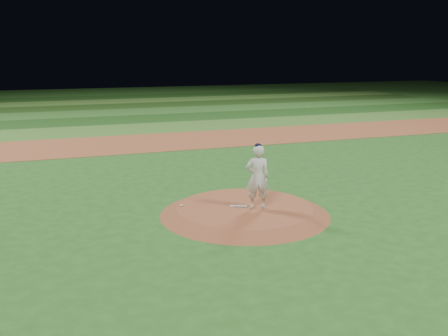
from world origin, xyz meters
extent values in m
plane|color=#245B1D|center=(0.00, 0.00, 0.00)|extent=(120.00, 120.00, 0.00)
cube|color=brown|center=(0.00, 14.00, 0.01)|extent=(70.00, 6.00, 0.02)
cube|color=#3B6F28|center=(0.00, 19.50, 0.01)|extent=(70.00, 5.00, 0.02)
cube|color=#1B4716|center=(0.00, 24.50, 0.01)|extent=(70.00, 5.00, 0.02)
cube|color=#2F6625|center=(0.00, 29.50, 0.01)|extent=(70.00, 5.00, 0.02)
cube|color=#204415|center=(0.00, 34.50, 0.01)|extent=(70.00, 5.00, 0.02)
cube|color=#42772B|center=(0.00, 39.50, 0.01)|extent=(70.00, 5.00, 0.02)
cube|color=#1C4616|center=(0.00, 44.50, 0.01)|extent=(70.00, 5.00, 0.02)
cone|color=brown|center=(0.00, 0.00, 0.12)|extent=(5.50, 5.50, 0.25)
cube|color=silver|center=(-0.19, 0.08, 0.26)|extent=(0.57, 0.35, 0.03)
ellipsoid|color=silver|center=(-1.92, 0.74, 0.28)|extent=(0.11, 0.11, 0.06)
imported|color=white|center=(0.31, -0.30, 1.28)|extent=(0.86, 0.69, 2.07)
ellipsoid|color=black|center=(0.31, -0.30, 2.30)|extent=(0.22, 0.22, 0.15)
camera|label=1|loc=(-5.85, -14.33, 5.16)|focal=40.00mm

